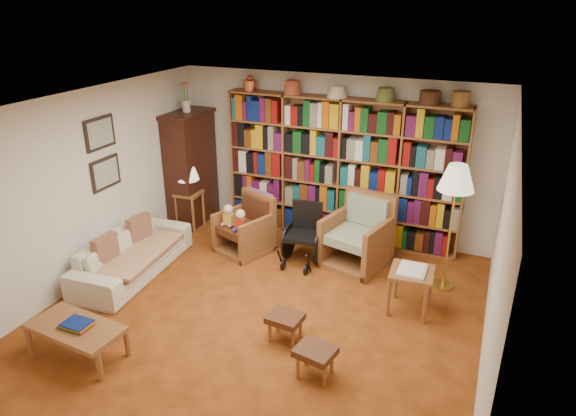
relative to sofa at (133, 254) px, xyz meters
The scene contains 23 objects.
floor 2.07m from the sofa, ahead, with size 5.00×5.00×0.00m, color #994717.
ceiling 3.02m from the sofa, ahead, with size 5.00×5.00×0.00m, color silver.
wall_back 3.28m from the sofa, 49.13° to the left, with size 5.00×5.00×0.00m, color silver.
wall_front 3.47m from the sofa, 52.08° to the right, with size 5.00×5.00×0.00m, color silver.
wall_left 1.07m from the sofa, 163.74° to the right, with size 5.00×5.00×0.00m, color silver.
wall_right 4.65m from the sofa, ahead, with size 5.00×5.00×0.00m, color silver.
bookshelf 3.27m from the sofa, 44.33° to the left, with size 3.60×0.30×2.42m.
curio_cabinet 2.00m from the sofa, 96.26° to the left, with size 0.50×0.95×2.40m.
framed_pictures 1.42m from the sofa, 158.49° to the left, with size 0.03×0.52×0.97m.
sofa is the anchor object (origin of this frame).
sofa_throw 0.05m from the sofa, ahead, with size 0.74×1.38×0.04m, color beige.
cushion_left 0.41m from the sofa, 110.38° to the left, with size 0.12×0.38×0.38m, color maroon.
cushion_right 0.41m from the sofa, 110.38° to the right, with size 0.12×0.38×0.38m, color maroon.
side_table_lamp 1.60m from the sofa, 93.60° to the left, with size 0.41×0.41×0.62m.
table_lamp 1.73m from the sofa, 93.60° to the left, with size 0.37×0.37×0.51m.
armchair_leather 1.68m from the sofa, 48.69° to the left, with size 0.93×0.92×0.87m.
armchair_sage 3.15m from the sofa, 29.04° to the left, with size 1.00×1.01×1.00m.
wheelchair 2.38m from the sofa, 31.03° to the left, with size 0.51×0.71×0.89m.
floor_lamp 4.35m from the sofa, 17.85° to the left, with size 0.45×0.45×1.69m.
side_table_papers 3.72m from the sofa, ahead, with size 0.54×0.54×0.57m.
footstool_a 2.57m from the sofa, 12.52° to the right, with size 0.40×0.35×0.31m.
footstool_b 3.17m from the sofa, 17.96° to the right, with size 0.43×0.39×0.32m.
coffee_table 1.78m from the sofa, 70.16° to the right, with size 1.06×0.60×0.44m.
Camera 1 is at (2.32, -4.78, 3.58)m, focal length 32.00 mm.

